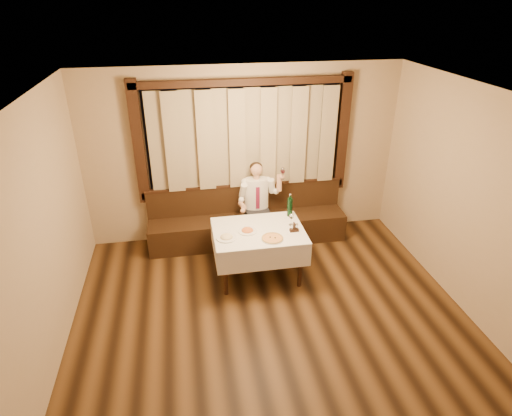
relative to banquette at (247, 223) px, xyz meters
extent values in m
cube|color=black|center=(0.00, -2.72, -0.32)|extent=(5.00, 6.00, 0.01)
cube|color=silver|center=(0.00, -2.72, 2.49)|extent=(5.00, 6.00, 0.01)
cube|color=tan|center=(0.00, 0.28, 1.09)|extent=(5.00, 0.01, 2.80)
cube|color=tan|center=(-2.50, -2.72, 1.09)|extent=(0.01, 6.00, 2.80)
cube|color=black|center=(0.00, 0.26, 1.39)|extent=(3.00, 0.02, 1.60)
cube|color=orange|center=(-0.70, 0.25, 1.09)|extent=(0.50, 0.01, 0.40)
cube|color=black|center=(0.00, 0.22, 0.54)|extent=(3.30, 0.12, 0.10)
cube|color=black|center=(0.00, 0.22, 2.24)|extent=(3.30, 0.12, 0.10)
cube|color=black|center=(-1.60, 0.22, 1.39)|extent=(0.16, 0.12, 1.90)
cube|color=black|center=(1.60, 0.22, 1.39)|extent=(0.16, 0.12, 1.90)
cube|color=#8B7859|center=(0.00, 0.16, 1.39)|extent=(2.90, 0.08, 1.55)
cube|color=black|center=(0.00, -0.04, -0.09)|extent=(3.20, 0.60, 0.45)
cube|color=black|center=(0.00, 0.20, 0.36)|extent=(3.20, 0.12, 0.45)
cube|color=black|center=(0.00, 0.20, 0.61)|extent=(3.20, 0.14, 0.04)
cylinder|color=black|center=(-0.52, -1.39, 0.04)|extent=(0.06, 0.06, 0.71)
cylinder|color=black|center=(0.52, -1.39, 0.04)|extent=(0.06, 0.06, 0.71)
cylinder|color=black|center=(-0.52, -0.65, 0.04)|extent=(0.06, 0.06, 0.71)
cylinder|color=black|center=(0.52, -0.65, 0.04)|extent=(0.06, 0.06, 0.71)
cube|color=black|center=(0.00, -1.02, 0.42)|extent=(1.20, 0.90, 0.04)
cube|color=silver|center=(0.00, -1.02, 0.44)|extent=(1.26, 0.96, 0.01)
cube|color=silver|center=(0.00, -1.50, 0.27)|extent=(1.26, 0.01, 0.35)
cube|color=silver|center=(0.00, -0.54, 0.27)|extent=(1.26, 0.01, 0.35)
cube|color=silver|center=(-0.63, -1.02, 0.27)|extent=(0.01, 0.96, 0.35)
cube|color=silver|center=(0.63, -1.02, 0.27)|extent=(0.01, 0.96, 0.35)
cylinder|color=white|center=(0.14, -1.30, 0.45)|extent=(0.31, 0.31, 0.01)
cylinder|color=#CE631F|center=(0.14, -1.30, 0.46)|extent=(0.28, 0.28, 0.01)
torus|color=tan|center=(0.14, -1.30, 0.46)|extent=(0.29, 0.29, 0.02)
sphere|color=black|center=(0.11, -1.28, 0.47)|extent=(0.02, 0.02, 0.02)
sphere|color=black|center=(0.17, -1.31, 0.47)|extent=(0.02, 0.02, 0.02)
cylinder|color=white|center=(-0.16, -1.04, 0.45)|extent=(0.26, 0.26, 0.02)
ellipsoid|color=#BD5B1E|center=(-0.16, -1.04, 0.50)|extent=(0.16, 0.16, 0.07)
cylinder|color=white|center=(-0.47, -1.17, 0.45)|extent=(0.28, 0.28, 0.02)
ellipsoid|color=beige|center=(-0.47, -1.17, 0.50)|extent=(0.17, 0.17, 0.08)
cylinder|color=#0D3F1A|center=(0.53, -0.69, 0.59)|extent=(0.08, 0.08, 0.29)
cylinder|color=#0D3F1A|center=(0.53, -0.69, 0.75)|extent=(0.03, 0.03, 0.07)
cylinder|color=silver|center=(0.53, -0.69, 0.79)|extent=(0.04, 0.04, 0.01)
cylinder|color=white|center=(0.48, -0.96, 0.45)|extent=(0.06, 0.06, 0.01)
cylinder|color=white|center=(0.48, -0.96, 0.50)|extent=(0.01, 0.01, 0.09)
ellipsoid|color=white|center=(0.48, -0.96, 0.58)|extent=(0.07, 0.07, 0.08)
cube|color=black|center=(0.48, -1.15, 0.47)|extent=(0.13, 0.07, 0.04)
cube|color=black|center=(0.48, -1.15, 0.53)|extent=(0.02, 0.06, 0.09)
cylinder|color=white|center=(0.44, -1.15, 0.51)|extent=(0.03, 0.03, 0.07)
cylinder|color=silver|center=(0.44, -1.15, 0.55)|extent=(0.03, 0.03, 0.01)
cylinder|color=white|center=(0.52, -1.15, 0.51)|extent=(0.03, 0.03, 0.07)
cylinder|color=silver|center=(0.52, -1.15, 0.55)|extent=(0.03, 0.03, 0.01)
cube|color=black|center=(0.15, -0.15, 0.21)|extent=(0.37, 0.42, 0.15)
cube|color=black|center=(0.05, -0.36, -0.09)|extent=(0.10, 0.11, 0.45)
cube|color=black|center=(0.25, -0.36, -0.09)|extent=(0.10, 0.11, 0.45)
ellipsoid|color=white|center=(0.15, -0.02, 0.54)|extent=(0.39, 0.24, 0.50)
cube|color=maroon|center=(0.15, -0.14, 0.51)|extent=(0.06, 0.01, 0.37)
cylinder|color=tan|center=(0.15, -0.02, 0.83)|extent=(0.09, 0.09, 0.07)
sphere|color=tan|center=(0.15, -0.02, 0.95)|extent=(0.19, 0.19, 0.19)
ellipsoid|color=black|center=(0.15, 0.01, 0.98)|extent=(0.20, 0.20, 0.15)
sphere|color=white|center=(-0.03, -0.02, 0.74)|extent=(0.12, 0.12, 0.12)
sphere|color=white|center=(0.34, -0.02, 0.74)|extent=(0.12, 0.12, 0.12)
sphere|color=tan|center=(-0.13, -0.40, 0.44)|extent=(0.08, 0.08, 0.08)
sphere|color=tan|center=(0.52, -0.17, 0.86)|extent=(0.09, 0.09, 0.09)
cylinder|color=white|center=(0.52, -0.20, 0.90)|extent=(0.01, 0.01, 0.10)
ellipsoid|color=white|center=(0.52, -0.20, 0.98)|extent=(0.08, 0.08, 0.10)
ellipsoid|color=#4C070F|center=(0.52, -0.20, 0.96)|extent=(0.06, 0.06, 0.06)
camera|label=1|loc=(-0.95, -6.12, 3.43)|focal=30.00mm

